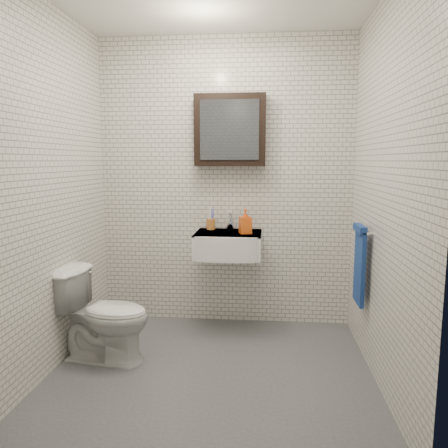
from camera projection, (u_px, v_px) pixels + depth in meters
The scene contains 9 objects.
ground at pixel (211, 371), 3.02m from camera, with size 2.20×2.00×0.01m, color #474A4E.
room_shell at pixel (210, 158), 2.81m from camera, with size 2.22×2.02×2.51m.
washbasin at pixel (228, 244), 3.63m from camera, with size 0.55×0.50×0.20m.
faucet at pixel (230, 222), 3.80m from camera, with size 0.06×0.20×0.15m.
mirror_cabinet at pixel (230, 130), 3.68m from camera, with size 0.60×0.15×0.60m.
towel_rail at pixel (360, 261), 3.16m from camera, with size 0.09×0.30×0.58m.
toothbrush_cup at pixel (211, 224), 3.81m from camera, with size 0.09×0.09×0.21m.
soap_bottle at pixel (245, 221), 3.59m from camera, with size 0.09×0.09×0.20m, color #F65D19.
toilet at pixel (104, 314), 3.16m from camera, with size 0.38×0.67×0.68m, color white.
Camera 1 is at (0.36, -2.82, 1.45)m, focal length 35.00 mm.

